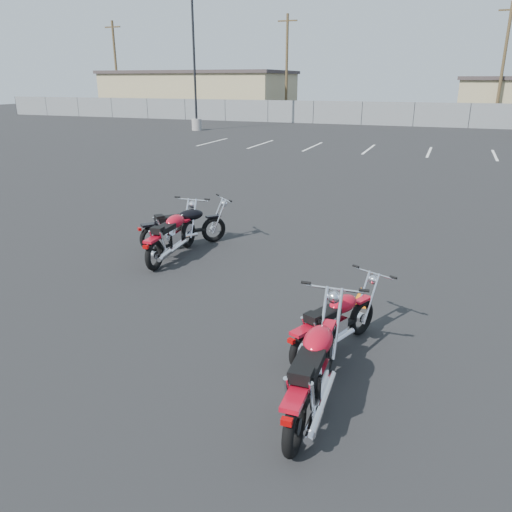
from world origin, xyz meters
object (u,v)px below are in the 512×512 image
(motorcycle_front_red, at_px, (172,236))
(motorcycle_third_red, at_px, (335,323))
(motorcycle_rear_red, at_px, (314,370))
(motorcycle_second_black, at_px, (184,227))

(motorcycle_front_red, height_order, motorcycle_third_red, motorcycle_front_red)
(motorcycle_rear_red, bearing_deg, motorcycle_third_red, 92.66)
(motorcycle_second_black, relative_size, motorcycle_rear_red, 0.82)
(motorcycle_third_red, xyz_separation_m, motorcycle_rear_red, (0.06, -1.31, 0.07))
(motorcycle_rear_red, bearing_deg, motorcycle_front_red, 136.25)
(motorcycle_second_black, bearing_deg, motorcycle_front_red, -79.02)
(motorcycle_front_red, relative_size, motorcycle_third_red, 1.18)
(motorcycle_front_red, distance_m, motorcycle_rear_red, 5.41)
(motorcycle_second_black, distance_m, motorcycle_third_red, 5.10)
(motorcycle_third_red, distance_m, motorcycle_rear_red, 1.31)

